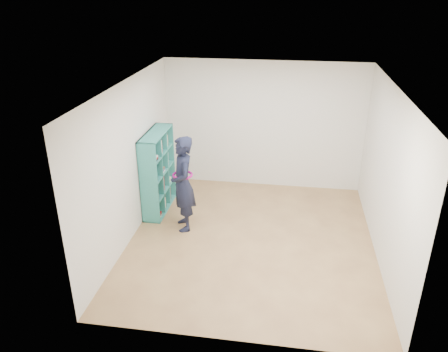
# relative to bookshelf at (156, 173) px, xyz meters

# --- Properties ---
(floor) EXTENTS (4.50, 4.50, 0.00)m
(floor) POSITION_rel_bookshelf_xyz_m (1.85, -0.85, -0.74)
(floor) COLOR olive
(floor) RESTS_ON ground
(ceiling) EXTENTS (4.50, 4.50, 0.00)m
(ceiling) POSITION_rel_bookshelf_xyz_m (1.85, -0.85, 1.86)
(ceiling) COLOR white
(ceiling) RESTS_ON wall_back
(wall_left) EXTENTS (0.02, 4.50, 2.60)m
(wall_left) POSITION_rel_bookshelf_xyz_m (-0.15, -0.85, 0.56)
(wall_left) COLOR silver
(wall_left) RESTS_ON floor
(wall_right) EXTENTS (0.02, 4.50, 2.60)m
(wall_right) POSITION_rel_bookshelf_xyz_m (3.85, -0.85, 0.56)
(wall_right) COLOR silver
(wall_right) RESTS_ON floor
(wall_back) EXTENTS (4.00, 0.02, 2.60)m
(wall_back) POSITION_rel_bookshelf_xyz_m (1.85, 1.40, 0.56)
(wall_back) COLOR silver
(wall_back) RESTS_ON floor
(wall_front) EXTENTS (4.00, 0.02, 2.60)m
(wall_front) POSITION_rel_bookshelf_xyz_m (1.85, -3.10, 0.56)
(wall_front) COLOR silver
(wall_front) RESTS_ON floor
(bookshelf) EXTENTS (0.33, 1.14, 1.52)m
(bookshelf) POSITION_rel_bookshelf_xyz_m (0.00, 0.00, 0.00)
(bookshelf) COLOR teal
(bookshelf) RESTS_ON floor
(person) EXTENTS (0.61, 0.72, 1.67)m
(person) POSITION_rel_bookshelf_xyz_m (0.65, -0.60, 0.10)
(person) COLOR black
(person) RESTS_ON floor
(smartphone) EXTENTS (0.05, 0.09, 0.12)m
(smartphone) POSITION_rel_bookshelf_xyz_m (0.49, -0.58, 0.21)
(smartphone) COLOR silver
(smartphone) RESTS_ON person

